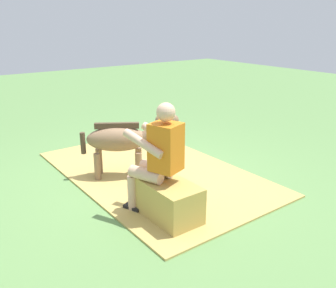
% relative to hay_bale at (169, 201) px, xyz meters
% --- Properties ---
extents(ground_plane, '(24.00, 24.00, 0.00)m').
position_rel_hay_bale_xyz_m(ground_plane, '(0.94, -0.43, -0.22)').
color(ground_plane, '#608C4C').
extents(hay_patch, '(3.51, 2.18, 0.02)m').
position_rel_hay_bale_xyz_m(hay_patch, '(1.15, -0.60, -0.20)').
color(hay_patch, tan).
rests_on(hay_patch, ground).
extents(hay_bale, '(0.75, 0.44, 0.43)m').
position_rel_hay_bale_xyz_m(hay_bale, '(0.00, 0.00, 0.00)').
color(hay_bale, tan).
rests_on(hay_bale, ground).
extents(person_seated, '(0.72, 0.55, 1.31)m').
position_rel_hay_bale_xyz_m(person_seated, '(0.15, 0.04, 0.50)').
color(person_seated, '#D8AD8C').
rests_on(person_seated, ground).
extents(pony_standing, '(0.89, 1.19, 0.93)m').
position_rel_hay_bale_xyz_m(pony_standing, '(1.28, -0.19, 0.35)').
color(pony_standing, '#8C6B4C').
rests_on(pony_standing, ground).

